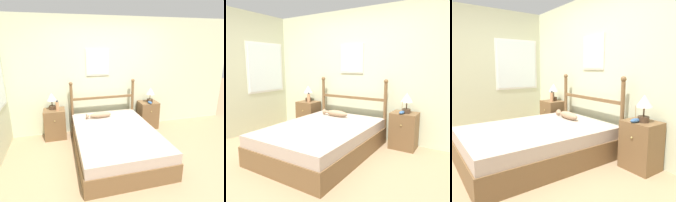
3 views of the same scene
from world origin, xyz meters
TOP-DOWN VIEW (x-y plane):
  - ground_plane at (0.00, 0.00)m, footprint 16.00×16.00m
  - wall_back at (-0.00, 1.73)m, footprint 6.40×0.08m
  - bed at (-0.11, 0.54)m, footprint 1.46×2.09m
  - headboard at (-0.11, 1.55)m, footprint 1.48×0.08m
  - nightstand_left at (-1.19, 1.48)m, footprint 0.44×0.40m
  - nightstand_right at (0.97, 1.48)m, footprint 0.44×0.40m
  - table_lamp_left at (-1.22, 1.53)m, footprint 0.21×0.21m
  - table_lamp_right at (1.00, 1.47)m, footprint 0.21×0.21m
  - bottle at (-1.12, 1.42)m, footprint 0.07×0.07m
  - model_boat at (0.95, 1.37)m, footprint 0.08×0.16m
  - fish_pillow at (-0.28, 1.21)m, footprint 0.53×0.13m

SIDE VIEW (x-z plane):
  - ground_plane at x=0.00m, z-range 0.00..0.00m
  - bed at x=-0.11m, z-range 0.00..0.47m
  - nightstand_left at x=-1.19m, z-range 0.00..0.64m
  - nightstand_right at x=0.97m, z-range 0.00..0.64m
  - fish_pillow at x=-0.28m, z-range 0.47..0.60m
  - model_boat at x=0.95m, z-range 0.56..0.78m
  - headboard at x=-0.11m, z-range 0.07..1.28m
  - bottle at x=-1.12m, z-range 0.63..0.85m
  - table_lamp_left at x=-1.22m, z-range 0.69..1.04m
  - table_lamp_right at x=1.00m, z-range 0.69..1.04m
  - wall_back at x=0.00m, z-range 0.00..2.55m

